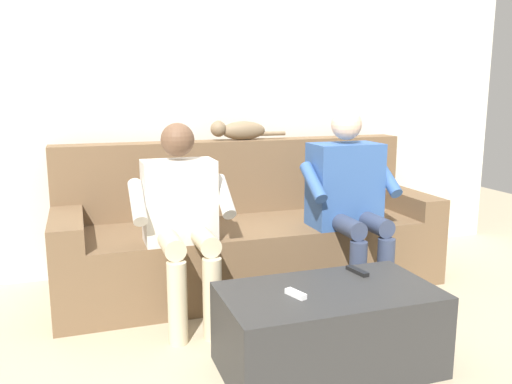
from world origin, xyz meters
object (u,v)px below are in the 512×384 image
(person_left_seated, at_px, (349,193))
(person_right_seated, at_px, (182,212))
(coffee_table, at_px, (328,329))
(couch, at_px, (248,235))
(remote_white, at_px, (296,294))
(remote_black, at_px, (357,271))
(cat_on_backrest, at_px, (239,130))

(person_left_seated, height_order, person_right_seated, person_left_seated)
(coffee_table, bearing_deg, couch, -90.00)
(person_right_seated, xyz_separation_m, remote_white, (-0.34, 0.78, -0.22))
(couch, distance_m, person_left_seated, 0.73)
(person_right_seated, distance_m, remote_white, 0.88)
(person_right_seated, xyz_separation_m, remote_black, (-0.75, 0.60, -0.22))
(person_right_seated, relative_size, remote_black, 7.75)
(person_right_seated, distance_m, remote_black, 0.98)
(person_right_seated, bearing_deg, remote_black, 141.20)
(couch, xyz_separation_m, remote_white, (0.17, 1.21, 0.08))
(coffee_table, xyz_separation_m, person_left_seated, (-0.52, -0.79, 0.46))
(remote_white, xyz_separation_m, remote_black, (-0.40, -0.18, -0.00))
(coffee_table, distance_m, person_right_seated, 1.01)
(coffee_table, relative_size, person_left_seated, 0.85)
(remote_black, bearing_deg, coffee_table, 114.74)
(coffee_table, height_order, cat_on_backrest, cat_on_backrest)
(cat_on_backrest, height_order, remote_white, cat_on_backrest)
(person_left_seated, distance_m, remote_white, 1.09)
(couch, bearing_deg, person_right_seated, 39.99)
(person_right_seated, xyz_separation_m, cat_on_backrest, (-0.53, -0.69, 0.38))
(couch, distance_m, remote_white, 1.23)
(couch, relative_size, coffee_table, 2.50)
(coffee_table, xyz_separation_m, person_right_seated, (0.52, -0.75, 0.42))
(couch, xyz_separation_m, coffee_table, (0.00, 1.19, -0.13))
(cat_on_backrest, bearing_deg, remote_black, 99.44)
(person_left_seated, relative_size, remote_white, 10.44)
(remote_white, bearing_deg, person_right_seated, -174.99)
(coffee_table, distance_m, person_left_seated, 1.05)
(coffee_table, distance_m, remote_white, 0.27)
(couch, distance_m, coffee_table, 1.20)
(person_right_seated, bearing_deg, remote_white, 113.79)
(person_left_seated, distance_m, remote_black, 0.74)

